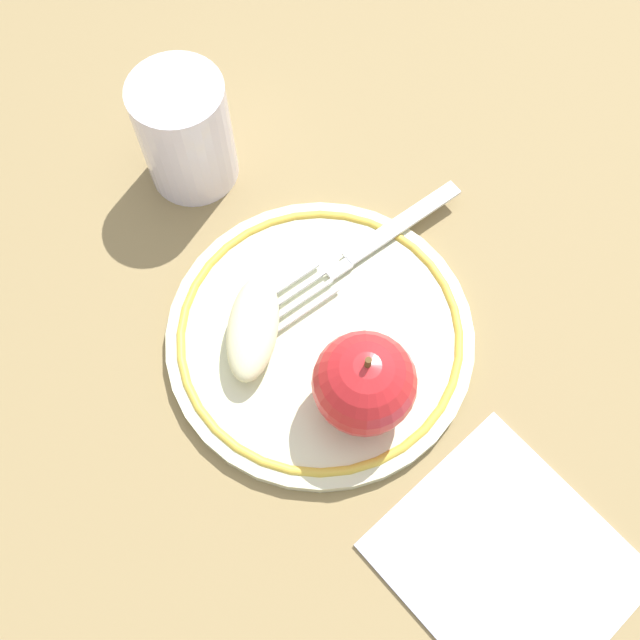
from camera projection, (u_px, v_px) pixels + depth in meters
name	position (u px, v px, depth m)	size (l,w,h in m)	color
ground_plane	(296.00, 328.00, 0.50)	(2.00, 2.00, 0.00)	olive
plate	(320.00, 335.00, 0.49)	(0.21, 0.21, 0.01)	beige
apple_red_whole	(364.00, 383.00, 0.43)	(0.07, 0.07, 0.07)	red
apple_slice_front	(253.00, 327.00, 0.47)	(0.08, 0.03, 0.02)	beige
fork	(366.00, 251.00, 0.51)	(0.05, 0.19, 0.00)	silver
drinking_glass	(186.00, 133.00, 0.51)	(0.07, 0.07, 0.09)	silver
napkin_folded	(507.00, 561.00, 0.43)	(0.14, 0.13, 0.01)	silver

